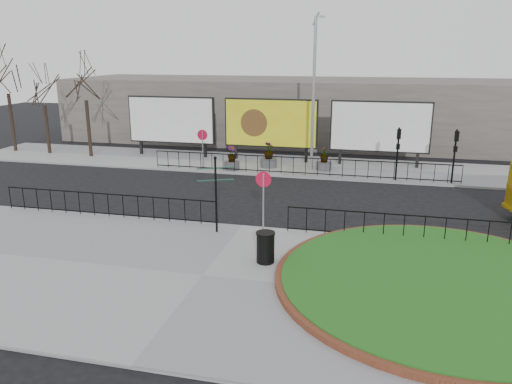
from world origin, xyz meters
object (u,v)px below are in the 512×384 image
(lamp_post, at_px, (314,92))
(planter_c, at_px, (324,161))
(billboard_mid, at_px, (271,123))
(fingerpost_sign, at_px, (216,187))
(planter_a, at_px, (232,161))
(planter_b, at_px, (269,158))
(litter_bin, at_px, (265,247))

(lamp_post, xyz_separation_m, planter_c, (0.77, 0.00, -4.17))
(billboard_mid, xyz_separation_m, planter_c, (3.78, -1.97, -1.94))
(lamp_post, xyz_separation_m, fingerpost_sign, (-2.31, -12.00, -2.83))
(lamp_post, height_order, planter_a, lamp_post)
(lamp_post, bearing_deg, planter_c, 0.00)
(lamp_post, distance_m, fingerpost_sign, 12.54)
(planter_b, distance_m, planter_c, 3.48)
(billboard_mid, relative_size, litter_bin, 5.64)
(lamp_post, bearing_deg, billboard_mid, 146.75)
(litter_bin, height_order, planter_b, planter_b)
(fingerpost_sign, height_order, planter_c, fingerpost_sign)
(billboard_mid, bearing_deg, planter_c, -27.54)
(fingerpost_sign, distance_m, planter_b, 12.07)
(billboard_mid, height_order, litter_bin, billboard_mid)
(lamp_post, bearing_deg, fingerpost_sign, -100.88)
(planter_a, relative_size, planter_b, 0.91)
(planter_b, relative_size, planter_c, 1.10)
(billboard_mid, relative_size, planter_a, 4.20)
(litter_bin, bearing_deg, fingerpost_sign, 135.76)
(billboard_mid, relative_size, lamp_post, 0.67)
(fingerpost_sign, bearing_deg, lamp_post, 57.25)
(lamp_post, bearing_deg, litter_bin, -88.96)
(litter_bin, relative_size, planter_c, 0.75)
(billboard_mid, xyz_separation_m, planter_a, (-1.77, -3.16, -1.94))
(planter_c, bearing_deg, billboard_mid, 152.46)
(billboard_mid, bearing_deg, fingerpost_sign, -87.12)
(fingerpost_sign, height_order, litter_bin, fingerpost_sign)
(lamp_post, relative_size, litter_bin, 8.41)
(lamp_post, bearing_deg, planter_b, -180.00)
(planter_a, bearing_deg, fingerpost_sign, -77.10)
(litter_bin, bearing_deg, planter_a, 110.76)
(billboard_mid, relative_size, fingerpost_sign, 1.99)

